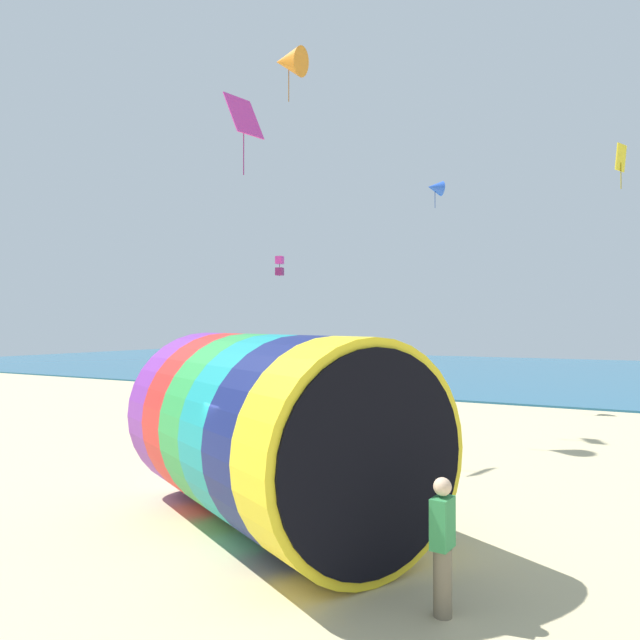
{
  "coord_description": "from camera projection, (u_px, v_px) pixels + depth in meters",
  "views": [
    {
      "loc": [
        4.66,
        -8.14,
        3.72
      ],
      "look_at": [
        -1.2,
        2.84,
        3.85
      ],
      "focal_mm": 32.0,
      "sensor_mm": 36.0,
      "label": 1
    }
  ],
  "objects": [
    {
      "name": "kite_magenta_diamond",
      "position": [
        244.0,
        117.0,
        16.78
      ],
      "size": [
        0.93,
        1.16,
        2.41
      ],
      "color": "#D1339E"
    },
    {
      "name": "kite_yellow_diamond",
      "position": [
        621.0,
        158.0,
        18.05
      ],
      "size": [
        0.34,
        0.57,
        1.41
      ],
      "color": "yellow"
    },
    {
      "name": "kite_orange_delta",
      "position": [
        289.0,
        62.0,
        19.83
      ],
      "size": [
        1.22,
        1.05,
        1.99
      ],
      "color": "orange"
    },
    {
      "name": "kite_handler",
      "position": [
        443.0,
        545.0,
        7.3
      ],
      "size": [
        0.26,
        0.38,
        1.77
      ],
      "color": "#726651",
      "rests_on": "ground"
    },
    {
      "name": "ground_plane",
      "position": [
        303.0,
        553.0,
        9.34
      ],
      "size": [
        120.0,
        120.0,
        0.0
      ],
      "primitive_type": "plane",
      "color": "#CCBA8C"
    },
    {
      "name": "kite_blue_delta",
      "position": [
        435.0,
        188.0,
        25.96
      ],
      "size": [
        0.99,
        0.98,
        1.28
      ],
      "color": "blue"
    },
    {
      "name": "sea",
      "position": [
        556.0,
        373.0,
        44.29
      ],
      "size": [
        120.0,
        40.0,
        0.1
      ],
      "primitive_type": "cube",
      "color": "#236084",
      "rests_on": "ground"
    },
    {
      "name": "giant_inflatable_tube",
      "position": [
        270.0,
        430.0,
        10.64
      ],
      "size": [
        7.18,
        6.09,
        3.56
      ],
      "color": "purple",
      "rests_on": "ground"
    },
    {
      "name": "kite_magenta_box",
      "position": [
        280.0,
        266.0,
        28.13
      ],
      "size": [
        0.42,
        0.42,
        1.01
      ],
      "color": "#D1339E"
    }
  ]
}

